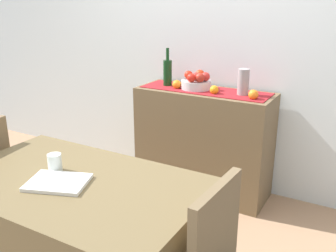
{
  "coord_description": "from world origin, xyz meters",
  "views": [
    {
      "loc": [
        1.23,
        -1.8,
        1.59
      ],
      "look_at": [
        0.01,
        0.34,
        0.75
      ],
      "focal_mm": 40.51,
      "sensor_mm": 36.0,
      "label": 1
    }
  ],
  "objects": [
    {
      "name": "orange_loose_end",
      "position": [
        -0.2,
        0.86,
        0.92
      ],
      "size": [
        0.07,
        0.07,
        0.07
      ],
      "primitive_type": "sphere",
      "color": "orange",
      "rests_on": "sideboard_console"
    },
    {
      "name": "apple_upper",
      "position": [
        0.02,
        0.93,
        1.0
      ],
      "size": [
        0.07,
        0.07,
        0.07
      ],
      "primitive_type": "sphere",
      "color": "red",
      "rests_on": "fruit_bowl"
    },
    {
      "name": "apple_right",
      "position": [
        -0.06,
        0.92,
        0.99
      ],
      "size": [
        0.07,
        0.07,
        0.07
      ],
      "primitive_type": "sphere",
      "color": "#B42620",
      "rests_on": "fruit_bowl"
    },
    {
      "name": "sideboard_console",
      "position": [
        0.02,
        0.92,
        0.44
      ],
      "size": [
        1.11,
        0.42,
        0.89
      ],
      "primitive_type": "cube",
      "color": "brown",
      "rests_on": "ground"
    },
    {
      "name": "coffee_cup",
      "position": [
        -0.16,
        -0.54,
        0.79
      ],
      "size": [
        0.07,
        0.07,
        0.09
      ],
      "primitive_type": "cylinder",
      "color": "silver",
      "rests_on": "dining_table"
    },
    {
      "name": "ceramic_vase",
      "position": [
        0.34,
        0.92,
        0.99
      ],
      "size": [
        0.09,
        0.09,
        0.2
      ],
      "primitive_type": "cylinder",
      "color": "gray",
      "rests_on": "sideboard_console"
    },
    {
      "name": "apple_center",
      "position": [
        -0.0,
        0.87,
        1.0
      ],
      "size": [
        0.07,
        0.07,
        0.07
      ],
      "primitive_type": "sphere",
      "color": "#AF281B",
      "rests_on": "fruit_bowl"
    },
    {
      "name": "dining_table",
      "position": [
        0.0,
        -0.58,
        0.37
      ],
      "size": [
        1.29,
        0.78,
        0.74
      ],
      "primitive_type": "cube",
      "color": "brown",
      "rests_on": "ground"
    },
    {
      "name": "apple_front",
      "position": [
        -0.06,
        0.99,
        1.0
      ],
      "size": [
        0.08,
        0.08,
        0.08
      ],
      "primitive_type": "sphere",
      "color": "red",
      "rests_on": "fruit_bowl"
    },
    {
      "name": "room_wall_rear",
      "position": [
        0.0,
        1.18,
        1.35
      ],
      "size": [
        6.4,
        0.06,
        2.7
      ],
      "primitive_type": "cube",
      "color": "silver",
      "rests_on": "ground"
    },
    {
      "name": "ground_plane",
      "position": [
        0.0,
        0.0,
        -0.01
      ],
      "size": [
        6.4,
        6.4,
        0.02
      ],
      "primitive_type": "cube",
      "color": "#9E7859",
      "rests_on": "ground"
    },
    {
      "name": "apple_left",
      "position": [
        -0.13,
        0.94,
        1.0
      ],
      "size": [
        0.07,
        0.07,
        0.07
      ],
      "primitive_type": "sphere",
      "color": "red",
      "rests_on": "fruit_bowl"
    },
    {
      "name": "table_runner",
      "position": [
        0.02,
        0.92,
        0.89
      ],
      "size": [
        1.04,
        0.32,
        0.01
      ],
      "primitive_type": "cube",
      "color": "maroon",
      "rests_on": "sideboard_console"
    },
    {
      "name": "wine_bottle",
      "position": [
        -0.32,
        0.92,
        1.0
      ],
      "size": [
        0.07,
        0.07,
        0.32
      ],
      "color": "#113616",
      "rests_on": "sideboard_console"
    },
    {
      "name": "orange_loose_far",
      "position": [
        0.13,
        0.84,
        0.92
      ],
      "size": [
        0.07,
        0.07,
        0.07
      ],
      "primitive_type": "sphere",
      "color": "orange",
      "rests_on": "sideboard_console"
    },
    {
      "name": "orange_loose_near_bowl",
      "position": [
        0.45,
        0.83,
        0.92
      ],
      "size": [
        0.07,
        0.07,
        0.07
      ],
      "primitive_type": "sphere",
      "color": "orange",
      "rests_on": "sideboard_console"
    },
    {
      "name": "fruit_bowl",
      "position": [
        -0.06,
        0.92,
        0.93
      ],
      "size": [
        0.24,
        0.24,
        0.07
      ],
      "primitive_type": "cylinder",
      "color": "silver",
      "rests_on": "table_runner"
    },
    {
      "name": "open_book",
      "position": [
        -0.04,
        -0.64,
        0.75
      ],
      "size": [
        0.34,
        0.29,
        0.02
      ],
      "primitive_type": "cube",
      "rotation": [
        0.0,
        0.0,
        0.35
      ],
      "color": "white",
      "rests_on": "dining_table"
    },
    {
      "name": "apple_rear",
      "position": [
        -0.06,
        0.84,
        1.0
      ],
      "size": [
        0.07,
        0.07,
        0.07
      ],
      "primitive_type": "sphere",
      "color": "red",
      "rests_on": "fruit_bowl"
    }
  ]
}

